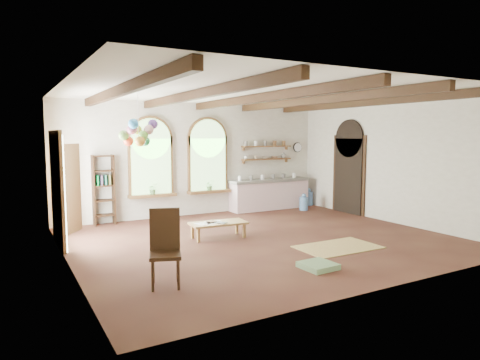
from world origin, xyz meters
TOP-DOWN VIEW (x-y plane):
  - floor at (0.00, 0.00)m, footprint 8.00×8.00m
  - ceiling_beams at (0.00, 0.00)m, footprint 6.20×6.80m
  - window_left at (-1.40, 3.43)m, footprint 1.30×0.28m
  - window_right at (0.30, 3.43)m, footprint 1.30×0.28m
  - left_doorway at (-3.95, 1.80)m, footprint 0.10×1.90m
  - right_doorway at (3.95, 1.50)m, footprint 0.10×1.30m
  - kitchen_counter at (2.30, 3.20)m, footprint 2.68×0.62m
  - wall_shelf_lower at (2.30, 3.38)m, footprint 1.70×0.24m
  - wall_shelf_upper at (2.30, 3.38)m, footprint 1.70×0.24m
  - wall_clock at (3.55, 3.45)m, footprint 0.32×0.04m
  - bookshelf at (-2.70, 3.32)m, footprint 0.53×0.32m
  - coffee_table at (-0.78, 0.58)m, footprint 1.30×0.68m
  - side_chair at (-2.85, -1.77)m, footprint 0.59×0.59m
  - floor_mat at (0.99, -1.36)m, footprint 1.67×1.04m
  - floor_cushion at (-0.26, -2.24)m, footprint 0.57×0.57m
  - water_jug_a at (3.10, 2.50)m, footprint 0.27×0.27m
  - water_jug_b at (3.82, 3.19)m, footprint 0.29×0.29m
  - balloon_cluster at (-2.40, 1.08)m, footprint 0.81×0.81m
  - table_book at (-0.98, 0.68)m, footprint 0.21×0.27m
  - tablet at (-0.77, 0.47)m, footprint 0.29×0.32m
  - potted_plant_left at (-1.40, 3.32)m, footprint 0.27×0.23m
  - potted_plant_right at (0.30, 3.32)m, footprint 0.27×0.23m
  - shelf_cup_a at (1.55, 3.38)m, footprint 0.12×0.10m
  - shelf_cup_b at (1.90, 3.38)m, footprint 0.10×0.10m
  - shelf_bowl_a at (2.25, 3.38)m, footprint 0.22×0.22m
  - shelf_bowl_b at (2.60, 3.38)m, footprint 0.20×0.20m
  - shelf_vase at (2.95, 3.38)m, footprint 0.18×0.18m

SIDE VIEW (x-z plane):
  - floor at x=0.00m, z-range 0.00..0.00m
  - floor_mat at x=0.99m, z-range 0.00..0.02m
  - floor_cushion at x=-0.26m, z-range 0.00..0.10m
  - water_jug_a at x=3.10m, z-range -0.04..0.48m
  - water_jug_b at x=3.82m, z-range -0.04..0.53m
  - coffee_table at x=-0.78m, z-range 0.14..0.50m
  - side_chair at x=-2.85m, z-range -0.25..0.93m
  - tablet at x=-0.77m, z-range 0.36..0.37m
  - table_book at x=-0.98m, z-range 0.36..0.38m
  - kitchen_counter at x=2.30m, z-range 0.01..0.95m
  - potted_plant_left at x=-1.40m, z-range 0.70..1.00m
  - potted_plant_right at x=0.30m, z-range 0.70..1.00m
  - bookshelf at x=-2.70m, z-range 0.00..1.80m
  - right_doorway at x=3.95m, z-range -0.10..2.30m
  - left_doorway at x=-3.95m, z-range -0.10..2.40m
  - wall_shelf_lower at x=2.30m, z-range 1.53..1.57m
  - shelf_bowl_a at x=2.25m, z-range 1.57..1.62m
  - shelf_bowl_b at x=2.60m, z-range 1.57..1.63m
  - shelf_cup_b at x=1.90m, z-range 1.57..1.66m
  - shelf_cup_a at x=1.55m, z-range 1.57..1.67m
  - window_left at x=-1.40m, z-range 0.53..2.73m
  - window_right at x=0.30m, z-range 0.53..2.73m
  - shelf_vase at x=2.95m, z-range 1.57..1.76m
  - wall_clock at x=3.55m, z-range 1.74..2.06m
  - wall_shelf_upper at x=2.30m, z-range 1.93..1.97m
  - balloon_cluster at x=-2.40m, z-range 1.78..2.92m
  - ceiling_beams at x=0.00m, z-range 3.01..3.19m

